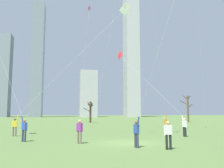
% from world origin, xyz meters
% --- Properties ---
extents(ground_plane, '(400.00, 400.00, 0.00)m').
position_xyz_m(ground_plane, '(0.00, 0.00, 0.00)').
color(ground_plane, '#5B7A3D').
extents(kite_flyer_foreground_right_white, '(10.24, 3.50, 11.99)m').
position_xyz_m(kite_flyer_foreground_right_white, '(-7.23, 6.05, 2.67)').
color(kite_flyer_foreground_right_white, '#726656').
rests_on(kite_flyer_foreground_right_white, ground).
extents(kite_flyer_foreground_left_purple, '(4.83, 6.35, 18.21)m').
position_xyz_m(kite_flyer_foreground_left_purple, '(4.58, 5.05, 5.20)').
color(kite_flyer_foreground_left_purple, black).
rests_on(kite_flyer_foreground_left_purple, ground).
extents(kite_flyer_midfield_right_red, '(4.68, 7.21, 9.20)m').
position_xyz_m(kite_flyer_midfield_right_red, '(5.33, 4.24, 2.11)').
color(kite_flyer_midfield_right_red, black).
rests_on(kite_flyer_midfield_right_red, ground).
extents(kite_flyer_midfield_left_teal, '(5.40, 2.63, 13.11)m').
position_xyz_m(kite_flyer_midfield_left_teal, '(-8.15, 2.49, 2.97)').
color(kite_flyer_midfield_left_teal, '#33384C').
rests_on(kite_flyer_midfield_left_teal, ground).
extents(kite_flyer_far_back_green, '(2.05, 9.73, 15.55)m').
position_xyz_m(kite_flyer_far_back_green, '(0.24, -4.35, 4.11)').
color(kite_flyer_far_back_green, '#33384C').
rests_on(kite_flyer_far_back_green, ground).
extents(bystander_watching_nearby, '(0.43, 0.36, 1.62)m').
position_xyz_m(bystander_watching_nearby, '(-3.41, 0.25, 0.90)').
color(bystander_watching_nearby, '#726656').
rests_on(bystander_watching_nearby, ground).
extents(bystander_strolling_midfield, '(0.51, 0.23, 1.62)m').
position_xyz_m(bystander_strolling_midfield, '(1.43, -3.45, 0.90)').
color(bystander_strolling_midfield, black).
rests_on(bystander_strolling_midfield, ground).
extents(distant_kite_low_near_trees_pink, '(2.84, 6.19, 25.31)m').
position_xyz_m(distant_kite_low_near_trees_pink, '(0.18, 32.79, 22.88)').
color(distant_kite_low_near_trees_pink, pink).
rests_on(distant_kite_low_near_trees_pink, ground).
extents(distant_kite_drifting_right_blue, '(5.12, 4.54, 23.65)m').
position_xyz_m(distant_kite_drifting_right_blue, '(3.69, 22.79, 19.63)').
color(distant_kite_drifting_right_blue, blue).
rests_on(distant_kite_drifting_right_blue, ground).
extents(bare_tree_far_right_edge, '(2.28, 1.94, 6.11)m').
position_xyz_m(bare_tree_far_right_edge, '(23.01, 33.72, 3.30)').
color(bare_tree_far_right_edge, brown).
rests_on(bare_tree_far_right_edge, ground).
extents(bare_tree_rightmost, '(2.34, 3.06, 4.57)m').
position_xyz_m(bare_tree_rightmost, '(1.09, 35.68, 2.58)').
color(bare_tree_rightmost, '#423326').
rests_on(bare_tree_rightmost, ground).
extents(skyline_slender_spire, '(9.05, 11.67, 24.34)m').
position_xyz_m(skyline_slender_spire, '(7.84, 111.80, 12.17)').
color(skyline_slender_spire, '#B2B2B7').
rests_on(skyline_slender_spire, ground).
extents(skyline_mid_tower_right, '(7.06, 8.93, 68.95)m').
position_xyz_m(skyline_mid_tower_right, '(30.37, 105.63, 34.48)').
color(skyline_mid_tower_right, '#B2B2B7').
rests_on(skyline_mid_tower_right, ground).
extents(skyline_mid_tower_left, '(6.07, 10.19, 59.33)m').
position_xyz_m(skyline_mid_tower_left, '(-18.62, 110.70, 29.67)').
color(skyline_mid_tower_left, gray).
rests_on(skyline_mid_tower_left, ground).
extents(skyline_wide_slab, '(6.15, 7.71, 42.17)m').
position_xyz_m(skyline_wide_slab, '(-34.80, 112.28, 21.08)').
color(skyline_wide_slab, gray).
rests_on(skyline_wide_slab, ground).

